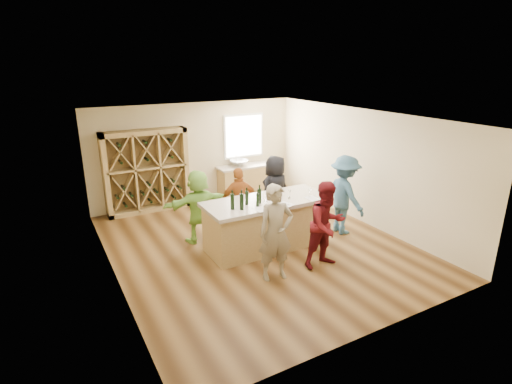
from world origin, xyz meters
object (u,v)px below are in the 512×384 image
person_near_left (276,233)px  person_far_mid (239,202)px  person_near_right (327,225)px  wine_bottle_f (277,197)px  wine_rack (147,171)px  tasting_counter_base (267,225)px  wine_bottle_a (232,202)px  wine_bottle_c (247,198)px  person_far_right (275,191)px  wine_bottle_b (242,202)px  wine_bottle_e (260,196)px  person_server (344,195)px  person_far_left (198,206)px  sink (239,163)px  wine_bottle_d (258,200)px

person_near_left → person_far_mid: size_ratio=1.14×
person_near_right → wine_bottle_f: bearing=116.3°
wine_rack → tasting_counter_base: size_ratio=0.85×
wine_bottle_a → wine_bottle_c: 0.39m
tasting_counter_base → person_far_right: (0.79, 0.95, 0.38)m
tasting_counter_base → wine_bottle_a: wine_bottle_a is taller
wine_bottle_b → person_near_left: bearing=-78.7°
person_near_left → person_near_right: bearing=4.6°
wine_bottle_e → person_far_mid: bearing=87.9°
wine_bottle_c → wine_bottle_e: bearing=-11.5°
wine_bottle_b → person_near_left: (0.19, -0.97, -0.33)m
person_server → person_far_right: 1.65m
tasting_counter_base → person_far_left: 1.57m
tasting_counter_base → person_near_right: size_ratio=1.50×
person_server → wine_bottle_f: size_ratio=6.19×
person_far_mid → wine_bottle_a: bearing=67.4°
wine_bottle_f → wine_bottle_c: bearing=156.3°
wine_bottle_a → wine_bottle_c: (0.38, 0.10, -0.02)m
wine_bottle_e → person_far_right: size_ratio=0.18×
wine_bottle_f → sink: bearing=74.9°
wine_bottle_e → person_server: bearing=-2.7°
person_far_left → wine_bottle_f: size_ratio=5.50×
person_far_left → tasting_counter_base: bearing=137.2°
wine_rack → wine_bottle_b: 3.83m
wine_bottle_b → person_far_right: person_far_right is taller
wine_rack → wine_bottle_d: 3.92m
wine_bottle_d → person_far_left: size_ratio=0.16×
wine_bottle_c → person_server: 2.49m
sink → person_near_right: (-0.48, -4.69, -0.14)m
wine_bottle_c → person_far_right: 1.68m
wine_bottle_d → wine_bottle_e: wine_bottle_e is taller
wine_bottle_d → person_near_right: (0.93, -1.06, -0.35)m
tasting_counter_base → person_far_mid: 0.96m
sink → person_far_left: (-2.22, -2.39, -0.19)m
wine_bottle_c → wine_bottle_f: 0.62m
wine_rack → person_server: (3.61, -3.67, -0.17)m
person_server → sink: bearing=14.7°
wine_rack → wine_bottle_c: 3.69m
wine_bottle_f → wine_rack: bearing=114.4°
person_server → wine_rack: bearing=45.0°
person_near_left → wine_bottle_f: bearing=66.1°
wine_rack → wine_bottle_d: (1.29, -3.70, 0.12)m
wine_bottle_a → wine_bottle_e: (0.64, 0.05, -0.00)m
wine_bottle_b → person_near_right: size_ratio=0.19×
person_near_right → person_far_mid: (-0.78, 2.19, -0.07)m
wine_bottle_d → person_server: person_server is taller
person_near_left → person_near_right: size_ratio=1.05×
person_far_mid → wine_bottle_c: bearing=82.6°
wine_rack → wine_bottle_f: bearing=-65.6°
wine_bottle_e → wine_bottle_c: bearing=168.5°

